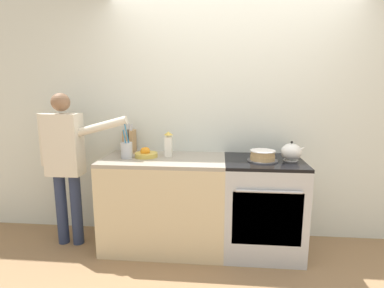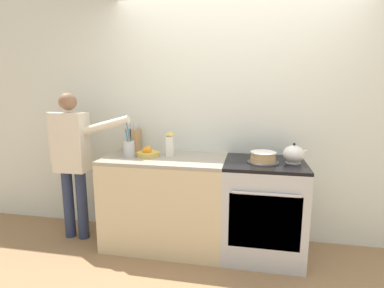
% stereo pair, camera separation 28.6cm
% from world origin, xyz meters
% --- Properties ---
extents(ground_plane, '(16.00, 16.00, 0.00)m').
position_xyz_m(ground_plane, '(0.00, 0.00, 0.00)').
color(ground_plane, '#93704C').
extents(wall_back, '(8.00, 0.04, 2.60)m').
position_xyz_m(wall_back, '(0.00, 0.68, 1.30)').
color(wall_back, silver).
rests_on(wall_back, ground_plane).
extents(counter_cabinet, '(1.20, 0.66, 0.93)m').
position_xyz_m(counter_cabinet, '(-0.67, 0.33, 0.46)').
color(counter_cabinet, beige).
rests_on(counter_cabinet, ground_plane).
extents(stove_range, '(0.74, 0.69, 0.93)m').
position_xyz_m(stove_range, '(0.30, 0.33, 0.46)').
color(stove_range, '#B7BABF').
rests_on(stove_range, ground_plane).
extents(layer_cake, '(0.29, 0.29, 0.10)m').
position_xyz_m(layer_cake, '(0.28, 0.29, 0.98)').
color(layer_cake, '#4C4C51').
rests_on(layer_cake, stove_range).
extents(tea_kettle, '(0.23, 0.19, 0.19)m').
position_xyz_m(tea_kettle, '(0.55, 0.34, 1.01)').
color(tea_kettle, white).
rests_on(tea_kettle, stove_range).
extents(knife_block, '(0.10, 0.17, 0.33)m').
position_xyz_m(knife_block, '(-1.08, 0.55, 1.05)').
color(knife_block, tan).
rests_on(knife_block, counter_cabinet).
extents(utensil_crock, '(0.11, 0.11, 0.34)m').
position_xyz_m(utensil_crock, '(-1.03, 0.29, 1.01)').
color(utensil_crock, '#B7BABF').
rests_on(utensil_crock, counter_cabinet).
extents(fruit_bowl, '(0.23, 0.23, 0.10)m').
position_xyz_m(fruit_bowl, '(-0.85, 0.35, 0.96)').
color(fruit_bowl, gold).
rests_on(fruit_bowl, counter_cabinet).
extents(milk_carton, '(0.07, 0.07, 0.25)m').
position_xyz_m(milk_carton, '(-0.63, 0.39, 1.05)').
color(milk_carton, white).
rests_on(milk_carton, counter_cabinet).
extents(person_baker, '(0.91, 0.20, 1.56)m').
position_xyz_m(person_baker, '(-1.66, 0.28, 0.93)').
color(person_baker, '#283351').
rests_on(person_baker, ground_plane).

